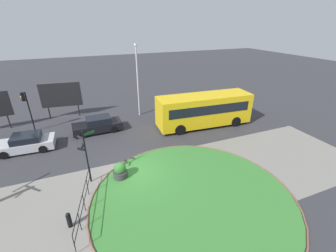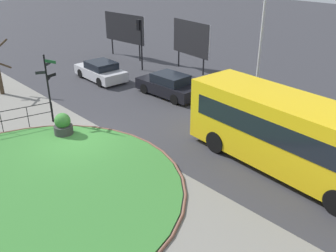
{
  "view_description": "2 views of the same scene",
  "coord_description": "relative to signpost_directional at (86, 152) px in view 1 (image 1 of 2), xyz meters",
  "views": [
    {
      "loc": [
        -2.73,
        -12.41,
        9.42
      ],
      "look_at": [
        3.68,
        3.33,
        1.48
      ],
      "focal_mm": 24.13,
      "sensor_mm": 36.0,
      "label": 1
    },
    {
      "loc": [
        14.64,
        -7.67,
        8.33
      ],
      "look_at": [
        4.11,
        2.18,
        1.56
      ],
      "focal_mm": 39.9,
      "sensor_mm": 36.0,
      "label": 2
    }
  ],
  "objects": [
    {
      "name": "ground",
      "position": [
        2.94,
        -0.33,
        -2.19
      ],
      "size": [
        120.0,
        120.0,
        0.0
      ],
      "primitive_type": "plane",
      "color": "#333338"
    },
    {
      "name": "sidewalk_paving",
      "position": [
        2.94,
        -2.46,
        -2.18
      ],
      "size": [
        32.0,
        7.74,
        0.02
      ],
      "primitive_type": "cube",
      "color": "gray",
      "rests_on": "ground"
    },
    {
      "name": "grass_island",
      "position": [
        5.42,
        -3.82,
        -2.14
      ],
      "size": [
        11.62,
        11.62,
        0.1
      ],
      "primitive_type": "cylinder",
      "color": "#387A33",
      "rests_on": "ground"
    },
    {
      "name": "grass_kerb_ring",
      "position": [
        5.42,
        -3.82,
        -2.13
      ],
      "size": [
        11.93,
        11.93,
        0.11
      ],
      "primitive_type": "torus",
      "color": "brown",
      "rests_on": "ground"
    },
    {
      "name": "signpost_directional",
      "position": [
        0.0,
        0.0,
        0.0
      ],
      "size": [
        1.14,
        1.06,
        3.68
      ],
      "color": "black",
      "rests_on": "ground"
    },
    {
      "name": "bollard_foreground",
      "position": [
        -1.27,
        -3.32,
        -1.73
      ],
      "size": [
        0.23,
        0.23,
        0.89
      ],
      "color": "black",
      "rests_on": "ground"
    },
    {
      "name": "railing_grass_edge",
      "position": [
        -0.49,
        -2.51,
        -1.44
      ],
      "size": [
        1.14,
        5.02,
        1.15
      ],
      "rotation": [
        0.0,
        0.0,
        4.49
      ],
      "color": "black",
      "rests_on": "ground"
    },
    {
      "name": "bus_yellow",
      "position": [
        11.1,
        4.8,
        -0.53
      ],
      "size": [
        9.24,
        3.16,
        3.08
      ],
      "rotation": [
        0.0,
        0.0,
        -0.07
      ],
      "color": "yellow",
      "rests_on": "ground"
    },
    {
      "name": "car_near_lane",
      "position": [
        -4.35,
        5.97,
        -1.55
      ],
      "size": [
        4.32,
        2.08,
        1.34
      ],
      "rotation": [
        0.0,
        0.0,
        3.1
      ],
      "color": "#B7B7BC",
      "rests_on": "ground"
    },
    {
      "name": "car_far_lane",
      "position": [
        1.32,
        7.27,
        -1.51
      ],
      "size": [
        4.42,
        1.92,
        1.43
      ],
      "rotation": [
        0.0,
        0.0,
        3.17
      ],
      "color": "black",
      "rests_on": "ground"
    },
    {
      "name": "traffic_light_near",
      "position": [
        -4.33,
        9.61,
        0.59
      ],
      "size": [
        0.48,
        0.31,
        3.78
      ],
      "rotation": [
        0.0,
        0.0,
        3.35
      ],
      "color": "black",
      "rests_on": "ground"
    },
    {
      "name": "lamppost_tall",
      "position": [
        6.02,
        9.85,
        1.83
      ],
      "size": [
        0.32,
        0.32,
        7.44
      ],
      "color": "#B7B7BC",
      "rests_on": "ground"
    },
    {
      "name": "billboard_right",
      "position": [
        -1.58,
        12.26,
        0.22
      ],
      "size": [
        3.98,
        0.58,
        3.72
      ],
      "rotation": [
        0.0,
        0.0,
        -0.11
      ],
      "color": "black",
      "rests_on": "ground"
    },
    {
      "name": "planter_near_signpost",
      "position": [
        1.87,
        -0.41,
        -1.65
      ],
      "size": [
        0.93,
        0.93,
        1.18
      ],
      "color": "#383838",
      "rests_on": "ground"
    }
  ]
}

